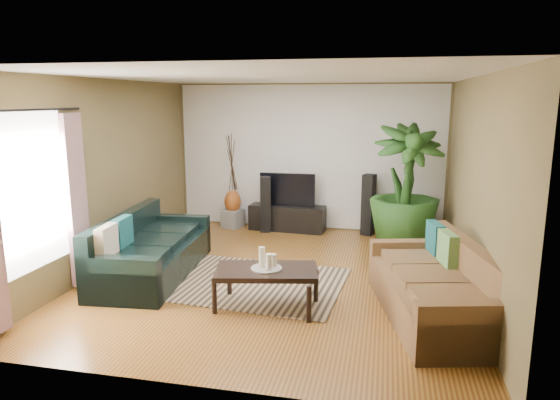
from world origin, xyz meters
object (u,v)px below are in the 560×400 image
(sofa_left, at_px, (153,245))
(television, at_px, (287,190))
(speaker_right, at_px, (368,205))
(side_table, at_px, (141,241))
(potted_plant, at_px, (405,187))
(tv_stand, at_px, (287,218))
(sofa_right, at_px, (433,281))
(coffee_table, at_px, (266,288))
(vase, at_px, (233,202))
(speaker_left, at_px, (265,205))
(pedestal, at_px, (233,218))

(sofa_left, distance_m, television, 3.08)
(sofa_left, distance_m, speaker_right, 3.95)
(side_table, bearing_deg, television, 47.59)
(sofa_left, relative_size, potted_plant, 1.14)
(potted_plant, bearing_deg, tv_stand, 161.68)
(sofa_right, height_order, tv_stand, sofa_right)
(coffee_table, bearing_deg, vase, 101.93)
(television, xyz_separation_m, side_table, (-1.90, -2.08, -0.51))
(speaker_left, distance_m, vase, 0.71)
(vase, height_order, side_table, vase)
(sofa_right, bearing_deg, side_table, -120.28)
(vase, bearing_deg, side_table, -111.91)
(potted_plant, distance_m, side_table, 4.29)
(sofa_right, relative_size, speaker_left, 2.14)
(coffee_table, relative_size, pedestal, 3.43)
(tv_stand, bearing_deg, sofa_left, -112.39)
(sofa_right, height_order, speaker_right, speaker_right)
(vase, bearing_deg, speaker_right, 0.00)
(coffee_table, bearing_deg, pedestal, 101.93)
(coffee_table, xyz_separation_m, speaker_right, (1.03, 3.52, 0.31))
(side_table, bearing_deg, vase, 68.09)
(coffee_table, bearing_deg, tv_stand, 86.01)
(coffee_table, relative_size, side_table, 2.27)
(sofa_left, bearing_deg, television, -31.12)
(coffee_table, bearing_deg, speaker_left, 92.59)
(speaker_left, bearing_deg, vase, 148.56)
(sofa_left, distance_m, tv_stand, 3.07)
(pedestal, bearing_deg, speaker_right, 0.00)
(speaker_right, height_order, potted_plant, potted_plant)
(potted_plant, bearing_deg, pedestal, 167.62)
(coffee_table, xyz_separation_m, vase, (-1.52, 3.52, 0.26))
(television, height_order, speaker_left, television)
(television, bearing_deg, vase, 180.00)
(sofa_right, distance_m, tv_stand, 4.10)
(sofa_right, xyz_separation_m, tv_stand, (-2.33, 3.37, -0.19))
(vase, bearing_deg, pedestal, 0.00)
(potted_plant, distance_m, vase, 3.27)
(potted_plant, relative_size, vase, 4.65)
(tv_stand, height_order, side_table, side_table)
(television, bearing_deg, side_table, -132.41)
(vase, xyz_separation_m, side_table, (-0.83, -2.08, -0.24))
(television, relative_size, speaker_left, 1.01)
(potted_plant, relative_size, side_table, 3.94)
(coffee_table, bearing_deg, speaker_right, 62.35)
(coffee_table, height_order, speaker_left, speaker_left)
(tv_stand, height_order, potted_plant, potted_plant)
(sofa_left, bearing_deg, sofa_right, -104.43)
(potted_plant, bearing_deg, sofa_right, -84.86)
(speaker_left, bearing_deg, coffee_table, -92.54)
(sofa_right, bearing_deg, pedestal, -148.08)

